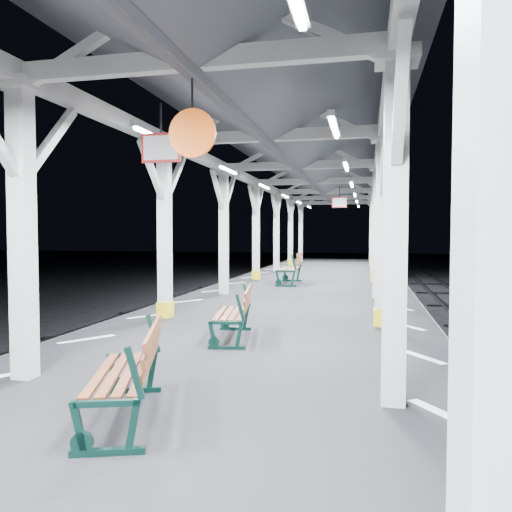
% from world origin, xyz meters
% --- Properties ---
extents(ground, '(120.00, 120.00, 0.00)m').
position_xyz_m(ground, '(0.00, 0.00, 0.00)').
color(ground, black).
rests_on(ground, ground).
extents(platform, '(6.00, 50.00, 1.00)m').
position_xyz_m(platform, '(0.00, 0.00, 0.50)').
color(platform, black).
rests_on(platform, ground).
extents(hazard_stripes_left, '(1.00, 48.00, 0.01)m').
position_xyz_m(hazard_stripes_left, '(-2.45, 0.00, 1.00)').
color(hazard_stripes_left, silver).
rests_on(hazard_stripes_left, platform).
extents(hazard_stripes_right, '(1.00, 48.00, 0.01)m').
position_xyz_m(hazard_stripes_right, '(2.45, 0.00, 1.00)').
color(hazard_stripes_right, silver).
rests_on(hazard_stripes_right, platform).
extents(canopy, '(5.40, 49.00, 4.65)m').
position_xyz_m(canopy, '(0.00, -0.02, 4.56)').
color(canopy, beige).
rests_on(canopy, platform).
extents(bench_near, '(1.01, 1.60, 0.82)m').
position_xyz_m(bench_near, '(-0.25, -2.87, 1.44)').
color(bench_near, '#0C2C25').
rests_on(bench_near, platform).
extents(bench_mid, '(0.78, 1.53, 0.79)m').
position_xyz_m(bench_mid, '(-0.20, 0.53, 1.42)').
color(bench_mid, '#0C2C25').
rests_on(bench_mid, platform).
extents(bench_far, '(0.76, 1.85, 0.99)m').
position_xyz_m(bench_far, '(-0.58, 8.96, 1.53)').
color(bench_far, '#0C2C25').
rests_on(bench_far, platform).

